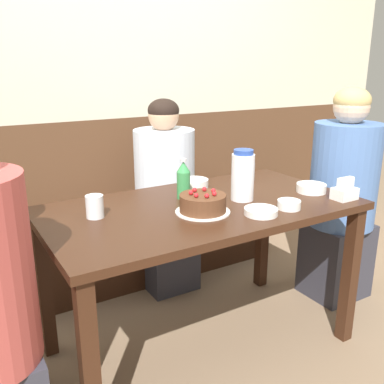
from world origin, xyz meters
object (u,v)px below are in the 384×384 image
at_px(bowl_soup_white, 289,205).
at_px(glass_water_tall, 249,172).
at_px(bowl_rice_small, 311,188).
at_px(bowl_side_dish, 261,211).
at_px(bench_seat, 132,246).
at_px(napkin_holder, 345,191).
at_px(bowl_sauce_shallow, 194,183).
at_px(birthday_cake, 203,204).
at_px(person_teal_shirt, 342,197).
at_px(person_pale_blue_shirt, 165,200).
at_px(soju_bottle, 183,180).
at_px(glass_tumbler_short, 95,207).
at_px(water_pitcher, 243,176).

relative_size(bowl_soup_white, glass_water_tall, 1.13).
relative_size(bowl_rice_small, bowl_side_dish, 1.02).
bearing_deg(bench_seat, bowl_soup_white, -74.62).
bearing_deg(napkin_holder, bowl_sauce_shallow, 132.91).
distance_m(birthday_cake, person_teal_shirt, 1.04).
distance_m(person_teal_shirt, person_pale_blue_shirt, 1.03).
relative_size(soju_bottle, napkin_holder, 1.75).
relative_size(soju_bottle, person_pale_blue_shirt, 0.17).
height_order(soju_bottle, glass_water_tall, soju_bottle).
xyz_separation_m(bench_seat, glass_tumbler_short, (-0.47, -0.74, 0.56)).
bearing_deg(bowl_rice_small, bowl_side_dish, -163.06).
height_order(bowl_side_dish, person_pale_blue_shirt, person_pale_blue_shirt).
bearing_deg(bowl_side_dish, glass_tumbler_short, 151.65).
height_order(water_pitcher, bowl_sauce_shallow, water_pitcher).
height_order(birthday_cake, bowl_sauce_shallow, birthday_cake).
bearing_deg(bench_seat, bowl_rice_small, -58.70).
relative_size(soju_bottle, bowl_rice_small, 1.32).
relative_size(birthday_cake, napkin_holder, 2.14).
distance_m(soju_bottle, bowl_side_dish, 0.41).
height_order(napkin_holder, bowl_sauce_shallow, napkin_holder).
height_order(bench_seat, soju_bottle, soju_bottle).
height_order(bowl_side_dish, glass_tumbler_short, glass_tumbler_short).
xyz_separation_m(bench_seat, bowl_side_dish, (0.14, -1.07, 0.53)).
height_order(soju_bottle, person_pale_blue_shirt, person_pale_blue_shirt).
bearing_deg(bowl_sauce_shallow, soju_bottle, -136.82).
xyz_separation_m(soju_bottle, glass_water_tall, (0.47, 0.11, -0.05)).
distance_m(bench_seat, glass_water_tall, 0.94).
height_order(glass_water_tall, glass_tumbler_short, glass_tumbler_short).
bearing_deg(glass_tumbler_short, bowl_sauce_shallow, 16.41).
bearing_deg(bowl_soup_white, napkin_holder, -5.41).
bearing_deg(water_pitcher, bowl_soup_white, -66.21).
bearing_deg(birthday_cake, soju_bottle, 81.80).
xyz_separation_m(water_pitcher, napkin_holder, (0.41, -0.24, -0.08)).
bearing_deg(bowl_sauce_shallow, person_teal_shirt, -16.12).
height_order(water_pitcher, bowl_side_dish, water_pitcher).
bearing_deg(person_pale_blue_shirt, glass_tumbler_short, -47.88).
relative_size(bowl_soup_white, person_teal_shirt, 0.08).
xyz_separation_m(bowl_sauce_shallow, glass_water_tall, (0.33, -0.03, 0.02)).
relative_size(water_pitcher, bowl_side_dish, 1.67).
relative_size(bowl_sauce_shallow, glass_water_tall, 1.60).
bearing_deg(glass_tumbler_short, soju_bottle, 5.29).
relative_size(birthday_cake, bowl_soup_white, 2.32).
height_order(napkin_holder, bowl_side_dish, napkin_holder).
height_order(bowl_rice_small, glass_water_tall, glass_water_tall).
distance_m(birthday_cake, bowl_side_dish, 0.25).
bearing_deg(glass_water_tall, person_pale_blue_shirt, 126.93).
relative_size(soju_bottle, person_teal_shirt, 0.16).
bearing_deg(person_teal_shirt, birthday_cake, 5.88).
bearing_deg(person_pale_blue_shirt, bench_seat, -142.72).
xyz_separation_m(bowl_soup_white, person_pale_blue_shirt, (-0.15, 0.89, -0.19)).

